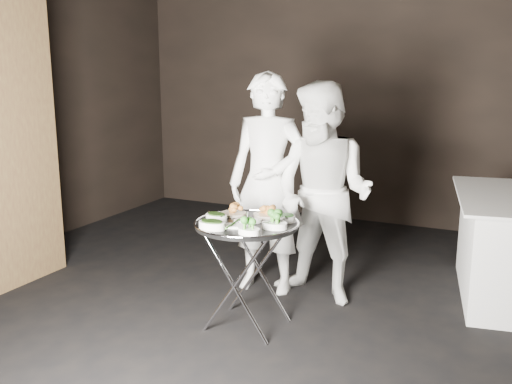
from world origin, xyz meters
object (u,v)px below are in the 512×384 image
at_px(waiter_left, 268,184).
at_px(waiter_right, 323,194).
at_px(serving_tray, 247,224).
at_px(tray_stand, 247,270).

distance_m(waiter_left, waiter_right, 0.48).
relative_size(waiter_left, waiter_right, 1.04).
distance_m(serving_tray, waiter_right, 0.77).
height_order(tray_stand, waiter_right, waiter_right).
relative_size(tray_stand, serving_tray, 1.03).
relative_size(serving_tray, waiter_left, 0.41).
xyz_separation_m(serving_tray, waiter_right, (0.32, 0.69, 0.10)).
height_order(tray_stand, serving_tray, serving_tray).
distance_m(tray_stand, serving_tray, 0.34).
bearing_deg(waiter_left, tray_stand, -82.94).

